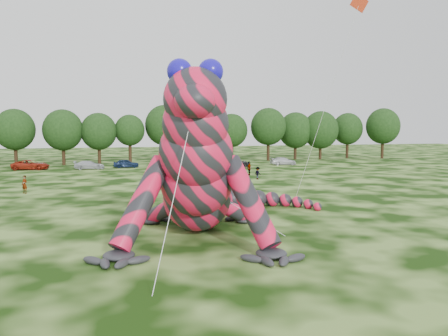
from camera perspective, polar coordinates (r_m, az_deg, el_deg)
The scene contains 25 objects.
ground at distance 23.08m, azimuth -8.33°, elevation -11.17°, with size 240.00×240.00×0.00m, color #16330A.
inflatable_gecko at distance 27.71m, azimuth -3.52°, elevation 2.26°, with size 16.98×20.17×10.08m, color #E61642, non-canonical shape.
flying_kite at distance 34.63m, azimuth 16.59°, elevation 18.06°, with size 3.77×4.92×16.41m.
tree_6 at distance 80.16m, azimuth -25.62°, elevation 3.61°, with size 6.52×5.86×9.49m, color black, non-canonical shape.
tree_7 at distance 79.20m, azimuth -20.28°, elevation 3.79°, with size 6.68×6.01×9.48m, color black, non-canonical shape.
tree_8 at distance 79.04m, azimuth -16.02°, elevation 3.72°, with size 6.14×5.53×8.94m, color black, non-canonical shape.
tree_9 at distance 79.45m, azimuth -12.19°, elevation 3.72°, with size 5.27×4.74×8.68m, color black, non-canonical shape.
tree_10 at distance 81.18m, azimuth -7.76°, elevation 4.47°, with size 7.09×6.38×10.50m, color black, non-canonical shape.
tree_11 at distance 81.82m, azimuth -3.27°, elevation 4.37°, with size 7.01×6.31×10.07m, color black, non-canonical shape.
tree_12 at distance 82.84m, azimuth 1.03°, elevation 4.01°, with size 5.99×5.39×8.97m, color black, non-canonical shape.
tree_13 at distance 84.46m, azimuth 5.81°, elevation 4.40°, with size 6.83×6.15×10.13m, color black, non-canonical shape.
tree_14 at distance 88.33m, azimuth 9.31°, elevation 4.17°, with size 6.82×6.14×9.40m, color black, non-canonical shape.
tree_15 at distance 89.63m, azimuth 12.50°, elevation 4.20°, with size 7.17×6.45×9.63m, color black, non-canonical shape.
tree_16 at distance 94.39m, azimuth 15.83°, elevation 4.10°, with size 6.26×5.63×9.37m, color black, non-canonical shape.
tree_17 at distance 95.60m, azimuth 20.03°, elevation 4.27°, with size 6.98×6.28×10.30m, color black, non-canonical shape.
car_2 at distance 72.50m, azimuth -23.93°, elevation 0.37°, with size 2.49×5.40×1.50m, color maroon.
car_3 at distance 70.29m, azimuth -17.18°, elevation 0.38°, with size 1.84×4.52×1.31m, color #B3B6BC.
car_4 at distance 71.40m, azimuth -12.67°, elevation 0.59°, with size 1.62×4.03×1.37m, color #152446.
car_5 at distance 71.11m, azimuth -2.66°, elevation 0.66°, with size 1.35×3.87×1.28m, color beige.
car_6 at distance 71.49m, azimuth 1.66°, elevation 0.68°, with size 2.10×4.55×1.26m, color #262629.
car_7 at distance 75.32m, azimuth 7.73°, elevation 0.90°, with size 1.84×4.52×1.31m, color silver.
spectator_3 at distance 59.07m, azimuth 3.29°, elevation -0.04°, with size 1.09×0.45×1.86m, color gray.
spectator_2 at distance 54.46m, azimuth 4.43°, elevation -0.67°, with size 1.01×0.58×1.56m, color gray.
spectator_0 at distance 47.13m, azimuth -24.61°, elevation -1.97°, with size 0.65×0.43×1.79m, color gray.
spectator_5 at distance 41.68m, azimuth -0.20°, elevation -2.39°, with size 1.66×0.53×1.79m, color gray.
Camera 1 is at (-2.36, -22.00, 6.58)m, focal length 35.00 mm.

